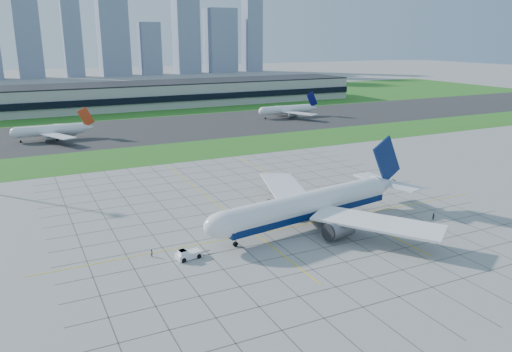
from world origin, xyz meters
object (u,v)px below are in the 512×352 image
at_px(pushback_tug, 188,254).
at_px(crew_far, 434,216).
at_px(distant_jet_2, 287,110).
at_px(crew_near, 152,253).
at_px(airliner, 309,205).
at_px(distant_jet_1, 52,130).

height_order(pushback_tug, crew_far, pushback_tug).
bearing_deg(crew_far, distant_jet_2, 89.91).
height_order(pushback_tug, crew_near, pushback_tug).
height_order(airliner, distant_jet_2, airliner).
relative_size(crew_far, distant_jet_2, 0.04).
bearing_deg(crew_far, distant_jet_1, 134.10).
bearing_deg(distant_jet_1, crew_near, -86.87).
bearing_deg(pushback_tug, crew_far, -14.15).
relative_size(crew_near, crew_far, 0.94).
distance_m(pushback_tug, crew_far, 63.90).
height_order(airliner, crew_far, airliner).
height_order(distant_jet_1, distant_jet_2, same).
distance_m(crew_far, distant_jet_2, 169.83).
bearing_deg(airliner, distant_jet_1, 99.30).
height_order(airliner, crew_near, airliner).
bearing_deg(crew_far, crew_near, -171.06).
distance_m(crew_near, crew_far, 70.81).
relative_size(airliner, distant_jet_2, 1.46).
height_order(pushback_tug, distant_jet_1, distant_jet_1).
xyz_separation_m(crew_near, crew_far, (70.12, -9.90, 0.05)).
bearing_deg(crew_near, pushback_tug, -101.59).
height_order(crew_near, distant_jet_1, distant_jet_1).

